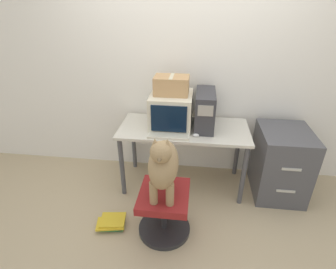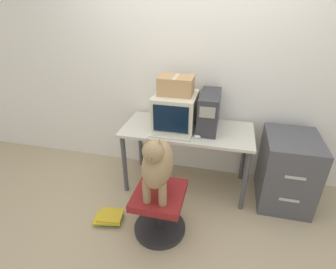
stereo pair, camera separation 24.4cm
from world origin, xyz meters
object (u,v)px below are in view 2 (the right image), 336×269
(pc_tower, at_px, (209,111))
(dog, at_px, (157,164))
(book_stack_floor, at_px, (110,218))
(filing_cabinet, at_px, (287,170))
(crt_monitor, at_px, (176,110))
(keyboard, at_px, (170,135))
(cardboard_box, at_px, (176,85))
(office_chair, at_px, (159,209))

(pc_tower, bearing_deg, dog, -111.56)
(book_stack_floor, bearing_deg, filing_cabinet, 23.77)
(crt_monitor, bearing_deg, keyboard, -89.36)
(crt_monitor, bearing_deg, dog, -88.27)
(crt_monitor, height_order, cardboard_box, cardboard_box)
(cardboard_box, bearing_deg, pc_tower, 0.80)
(keyboard, distance_m, book_stack_floor, 1.00)
(dog, bearing_deg, keyboard, 92.23)
(office_chair, bearing_deg, cardboard_box, 91.79)
(keyboard, bearing_deg, crt_monitor, 90.64)
(office_chair, distance_m, filing_cabinet, 1.38)
(keyboard, height_order, filing_cabinet, keyboard)
(office_chair, xyz_separation_m, filing_cabinet, (1.17, 0.72, 0.12))
(dog, bearing_deg, crt_monitor, 91.73)
(dog, bearing_deg, cardboard_box, 91.72)
(office_chair, bearing_deg, dog, -90.00)
(filing_cabinet, relative_size, book_stack_floor, 2.61)
(pc_tower, bearing_deg, filing_cabinet, -4.63)
(crt_monitor, distance_m, cardboard_box, 0.27)
(office_chair, bearing_deg, filing_cabinet, 31.62)
(cardboard_box, bearing_deg, dog, -88.28)
(pc_tower, distance_m, book_stack_floor, 1.45)
(pc_tower, height_order, office_chair, pc_tower)
(dog, relative_size, book_stack_floor, 2.10)
(cardboard_box, bearing_deg, book_stack_floor, -120.88)
(pc_tower, relative_size, dog, 0.79)
(crt_monitor, bearing_deg, pc_tower, 1.44)
(pc_tower, distance_m, keyboard, 0.47)
(crt_monitor, bearing_deg, filing_cabinet, -2.86)
(office_chair, bearing_deg, keyboard, 92.37)
(office_chair, bearing_deg, book_stack_floor, -178.09)
(crt_monitor, xyz_separation_m, filing_cabinet, (1.19, -0.06, -0.53))
(dog, distance_m, cardboard_box, 0.91)
(crt_monitor, distance_m, filing_cabinet, 1.31)
(crt_monitor, height_order, pc_tower, pc_tower)
(book_stack_floor, bearing_deg, crt_monitor, 59.00)
(office_chair, xyz_separation_m, cardboard_box, (-0.02, 0.78, 0.91))
(book_stack_floor, bearing_deg, pc_tower, 44.22)
(crt_monitor, distance_m, book_stack_floor, 1.27)
(dog, height_order, cardboard_box, cardboard_box)
(crt_monitor, height_order, filing_cabinet, crt_monitor)
(office_chair, xyz_separation_m, dog, (-0.00, -0.03, 0.51))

